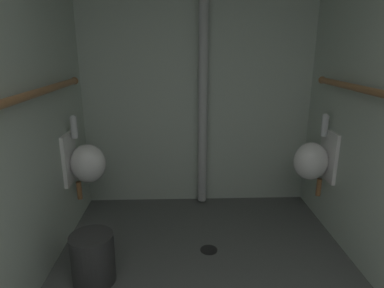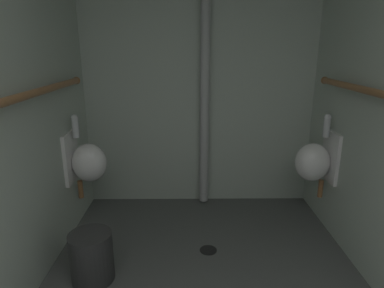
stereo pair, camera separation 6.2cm
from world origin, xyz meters
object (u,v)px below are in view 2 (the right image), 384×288
at_px(urinal_left_mid, 87,161).
at_px(standpipe_back_wall, 205,73).
at_px(urinal_right_mid, 315,161).
at_px(waste_bin, 92,257).
at_px(floor_drain, 208,250).

xyz_separation_m(urinal_left_mid, standpipe_back_wall, (1.04, 0.48, 0.72)).
relative_size(urinal_right_mid, waste_bin, 2.11).
bearing_deg(urinal_right_mid, waste_bin, -158.14).
distance_m(standpipe_back_wall, waste_bin, 1.88).
height_order(urinal_left_mid, standpipe_back_wall, standpipe_back_wall).
distance_m(urinal_right_mid, waste_bin, 1.97).
xyz_separation_m(urinal_right_mid, waste_bin, (-1.78, -0.71, -0.45)).
distance_m(urinal_right_mid, floor_drain, 1.20).
relative_size(standpipe_back_wall, waste_bin, 7.39).
height_order(urinal_left_mid, floor_drain, urinal_left_mid).
relative_size(standpipe_back_wall, floor_drain, 18.92).
xyz_separation_m(floor_drain, waste_bin, (-0.84, -0.33, 0.18)).
xyz_separation_m(urinal_left_mid, waste_bin, (0.21, -0.72, -0.45)).
distance_m(urinal_left_mid, waste_bin, 0.88).
relative_size(floor_drain, waste_bin, 0.39).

